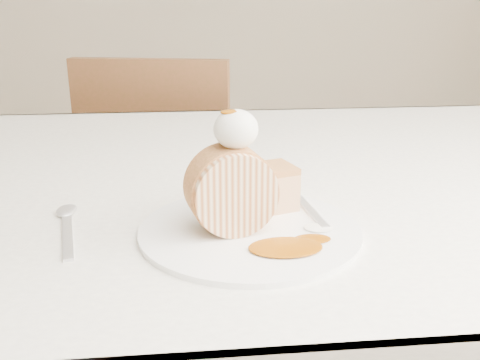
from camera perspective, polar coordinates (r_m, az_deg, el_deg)
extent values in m
cube|color=beige|center=(0.83, 1.36, -0.06)|extent=(1.40, 0.90, 0.04)
cube|color=beige|center=(1.28, -1.12, 1.29)|extent=(1.40, 0.01, 0.28)
cylinder|color=brown|center=(1.50, 23.88, -8.32)|extent=(0.06, 0.06, 0.71)
cube|color=brown|center=(1.65, -7.23, -2.09)|extent=(0.48, 0.48, 0.04)
cube|color=brown|center=(1.41, -9.35, 4.05)|extent=(0.40, 0.12, 0.42)
cylinder|color=brown|center=(1.86, -0.47, -6.66)|extent=(0.03, 0.03, 0.39)
cylinder|color=brown|center=(1.93, -10.78, -6.03)|extent=(0.03, 0.03, 0.39)
cylinder|color=brown|center=(1.56, -2.09, -12.12)|extent=(0.03, 0.03, 0.39)
cylinder|color=brown|center=(1.64, -14.36, -11.03)|extent=(0.03, 0.03, 0.39)
cylinder|color=white|center=(0.60, 1.06, -5.38)|extent=(0.31, 0.31, 0.01)
cylinder|color=beige|center=(0.57, -0.91, -1.13)|extent=(0.10, 0.07, 0.09)
cube|color=#C9824C|center=(0.64, 3.25, -1.07)|extent=(0.07, 0.06, 0.05)
ellipsoid|color=white|center=(0.56, -0.45, 5.46)|extent=(0.05, 0.05, 0.04)
ellipsoid|color=#8D4605|center=(0.55, -0.90, 7.80)|extent=(0.02, 0.02, 0.01)
cube|color=silver|center=(0.64, 7.48, -3.24)|extent=(0.04, 0.15, 0.00)
cube|color=silver|center=(0.61, -17.90, -5.79)|extent=(0.05, 0.14, 0.00)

